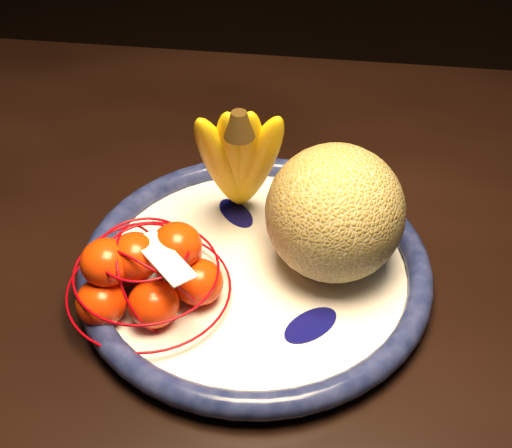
# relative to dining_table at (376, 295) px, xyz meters

# --- Properties ---
(dining_table) EXTENTS (1.45, 0.90, 0.71)m
(dining_table) POSITION_rel_dining_table_xyz_m (0.00, 0.00, 0.00)
(dining_table) COLOR black
(dining_table) RESTS_ON ground
(fruit_bowl) EXTENTS (0.37, 0.37, 0.03)m
(fruit_bowl) POSITION_rel_dining_table_xyz_m (-0.14, -0.06, 0.09)
(fruit_bowl) COLOR white
(fruit_bowl) RESTS_ON dining_table
(cantaloupe) EXTENTS (0.14, 0.14, 0.14)m
(cantaloupe) POSITION_rel_dining_table_xyz_m (-0.06, -0.04, 0.16)
(cantaloupe) COLOR olive
(cantaloupe) RESTS_ON fruit_bowl
(banana_bunch) EXTENTS (0.12, 0.12, 0.18)m
(banana_bunch) POSITION_rel_dining_table_xyz_m (-0.16, 0.01, 0.18)
(banana_bunch) COLOR yellow
(banana_bunch) RESTS_ON fruit_bowl
(mandarin_bag) EXTENTS (0.20, 0.20, 0.11)m
(mandarin_bag) POSITION_rel_dining_table_xyz_m (-0.24, -0.11, 0.12)
(mandarin_bag) COLOR #FF3700
(mandarin_bag) RESTS_ON fruit_bowl
(price_tag) EXTENTS (0.07, 0.07, 0.01)m
(price_tag) POSITION_rel_dining_table_xyz_m (-0.22, -0.13, 0.16)
(price_tag) COLOR white
(price_tag) RESTS_ON mandarin_bag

